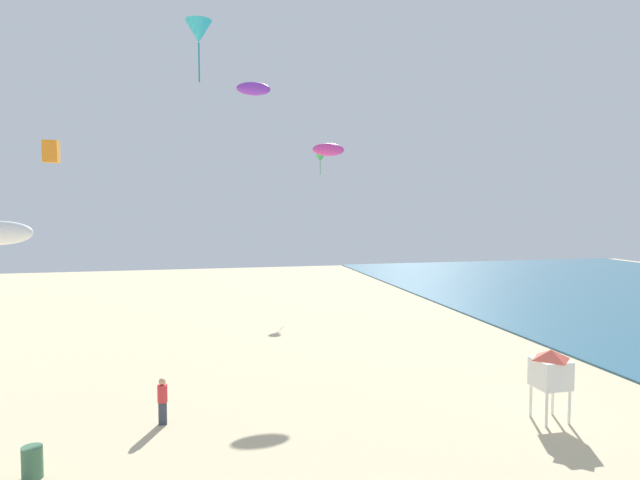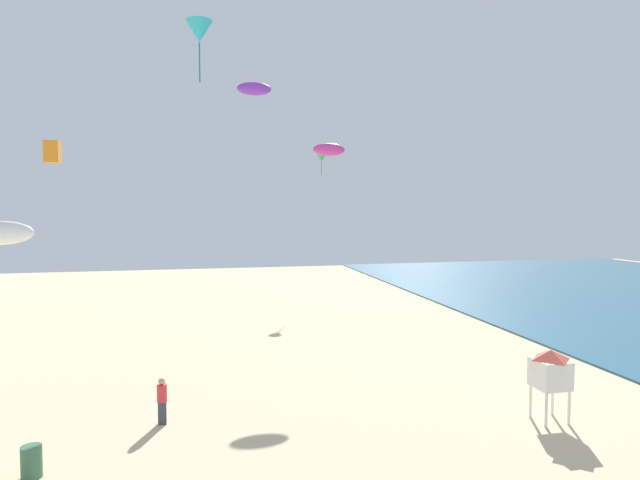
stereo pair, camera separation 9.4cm
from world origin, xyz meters
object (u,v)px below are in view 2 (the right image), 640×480
object	(u,v)px
kite_white_parafoil	(0,233)
kite_orange_box	(52,152)
kite_purple_parafoil	(254,89)
kite_magenta_parafoil	(329,150)
beach_trash_bin	(31,462)
kite_cyan_delta	(199,32)
kite_flyer	(162,398)
lifeguard_stand	(550,370)
kite_green_delta_2	(321,158)

from	to	relation	value
kite_white_parafoil	kite_orange_box	distance (m)	13.22
kite_orange_box	kite_purple_parafoil	world-z (taller)	kite_purple_parafoil
kite_magenta_parafoil	kite_purple_parafoil	world-z (taller)	kite_purple_parafoil
beach_trash_bin	kite_cyan_delta	bearing A→B (deg)	72.84
kite_orange_box	kite_magenta_parafoil	bearing A→B (deg)	-27.44
kite_cyan_delta	kite_flyer	bearing A→B (deg)	-96.74
kite_cyan_delta	kite_purple_parafoil	size ratio (longest dim) A/B	1.64
beach_trash_bin	kite_orange_box	size ratio (longest dim) A/B	0.61
lifeguard_stand	kite_white_parafoil	distance (m)	24.24
lifeguard_stand	kite_green_delta_2	xyz separation A→B (m)	(-1.42, 30.35, 10.07)
kite_flyer	lifeguard_stand	world-z (taller)	lifeguard_stand
kite_green_delta_2	kite_magenta_parafoil	world-z (taller)	kite_green_delta_2
kite_green_delta_2	kite_cyan_delta	xyz separation A→B (m)	(-10.48, -15.23, 5.49)
kite_cyan_delta	kite_green_delta_2	bearing A→B (deg)	55.47
kite_flyer	kite_cyan_delta	distance (m)	20.70
lifeguard_stand	kite_green_delta_2	distance (m)	32.01
beach_trash_bin	kite_cyan_delta	world-z (taller)	kite_cyan_delta
kite_orange_box	kite_purple_parafoil	xyz separation A→B (m)	(13.04, -6.53, 3.44)
kite_flyer	kite_orange_box	bearing A→B (deg)	60.26
kite_green_delta_2	kite_cyan_delta	bearing A→B (deg)	-124.53
kite_flyer	lifeguard_stand	size ratio (longest dim) A/B	0.64
kite_white_parafoil	kite_green_delta_2	bearing A→B (deg)	44.38
kite_green_delta_2	beach_trash_bin	bearing A→B (deg)	-116.41
kite_green_delta_2	kite_magenta_parafoil	bearing A→B (deg)	-101.16
beach_trash_bin	kite_magenta_parafoil	size ratio (longest dim) A/B	0.47
kite_white_parafoil	kite_magenta_parafoil	size ratio (longest dim) A/B	1.50
kite_white_parafoil	kite_magenta_parafoil	world-z (taller)	kite_magenta_parafoil
kite_orange_box	kite_cyan_delta	xyz separation A→B (m)	(9.80, -8.27, 6.06)
beach_trash_bin	kite_orange_box	distance (m)	26.62
lifeguard_stand	beach_trash_bin	size ratio (longest dim) A/B	2.83
kite_magenta_parafoil	kite_purple_parafoil	size ratio (longest dim) A/B	0.92
kite_magenta_parafoil	kite_orange_box	distance (m)	19.33
kite_magenta_parafoil	kite_cyan_delta	size ratio (longest dim) A/B	0.56
kite_purple_parafoil	kite_cyan_delta	bearing A→B (deg)	-151.71
kite_purple_parafoil	kite_magenta_parafoil	bearing A→B (deg)	-30.02
lifeguard_stand	kite_purple_parafoil	size ratio (longest dim) A/B	1.23
kite_magenta_parafoil	kite_cyan_delta	world-z (taller)	kite_cyan_delta
kite_flyer	kite_cyan_delta	size ratio (longest dim) A/B	0.48
kite_flyer	lifeguard_stand	xyz separation A→B (m)	(13.36, -2.69, 0.92)
lifeguard_stand	kite_cyan_delta	world-z (taller)	kite_cyan_delta
kite_purple_parafoil	beach_trash_bin	bearing A→B (deg)	-114.94
kite_green_delta_2	kite_orange_box	xyz separation A→B (m)	(-20.28, -6.96, -0.58)
kite_flyer	kite_green_delta_2	bearing A→B (deg)	14.97
beach_trash_bin	kite_purple_parafoil	distance (m)	23.81
kite_white_parafoil	kite_purple_parafoil	bearing A→B (deg)	24.78
beach_trash_bin	kite_cyan_delta	size ratio (longest dim) A/B	0.26
kite_flyer	kite_magenta_parafoil	size ratio (longest dim) A/B	0.86
kite_cyan_delta	lifeguard_stand	bearing A→B (deg)	-51.82
kite_orange_box	kite_purple_parafoil	size ratio (longest dim) A/B	0.71
kite_flyer	kite_purple_parafoil	bearing A→B (deg)	19.98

